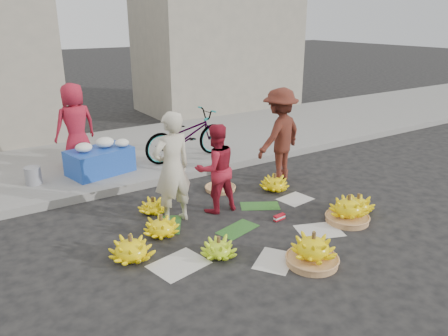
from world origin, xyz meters
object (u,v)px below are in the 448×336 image
banana_bunch_4 (358,204)px  bicycle (187,135)px  flower_table (100,159)px  banana_bunch_0 (131,249)px  vendor_cream (172,168)px

banana_bunch_4 → bicycle: (-1.16, 3.72, 0.50)m
flower_table → bicycle: 1.89m
banana_bunch_0 → flower_table: flower_table is taller
flower_table → vendor_cream: bearing=-94.4°
banana_bunch_4 → bicycle: size_ratio=0.27×
banana_bunch_0 → banana_bunch_4: banana_bunch_0 is taller
banana_bunch_0 → bicycle: bicycle is taller
vendor_cream → flower_table: size_ratio=1.34×
vendor_cream → bicycle: size_ratio=0.89×
banana_bunch_4 → flower_table: bearing=128.5°
vendor_cream → bicycle: bearing=-128.0°
banana_bunch_0 → banana_bunch_4: size_ratio=1.16×
banana_bunch_0 → vendor_cream: bearing=36.5°
banana_bunch_0 → vendor_cream: 1.43m
banana_bunch_4 → flower_table: flower_table is taller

